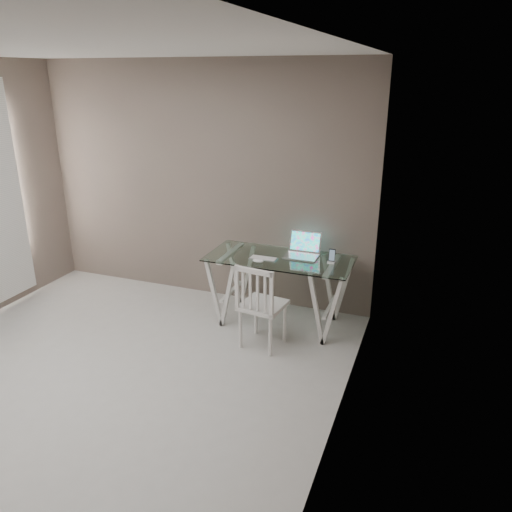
{
  "coord_description": "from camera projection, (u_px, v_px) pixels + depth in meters",
  "views": [
    {
      "loc": [
        2.55,
        -2.82,
        2.53
      ],
      "look_at": [
        0.94,
        1.48,
        0.85
      ],
      "focal_mm": 35.0,
      "sensor_mm": 36.0,
      "label": 1
    }
  ],
  "objects": [
    {
      "name": "room",
      "position": [
        57.0,
        193.0,
        3.64
      ],
      "size": [
        4.5,
        4.52,
        2.71
      ],
      "color": "#A9A7A2",
      "rests_on": "ground"
    },
    {
      "name": "mouse",
      "position": [
        258.0,
        261.0,
        5.01
      ],
      "size": [
        0.12,
        0.07,
        0.04
      ],
      "primitive_type": "ellipsoid",
      "color": "white",
      "rests_on": "desk"
    },
    {
      "name": "laptop",
      "position": [
        303.0,
        250.0,
        5.2
      ],
      "size": [
        0.34,
        0.31,
        0.23
      ],
      "color": "#BDBCC1",
      "rests_on": "desk"
    },
    {
      "name": "desk",
      "position": [
        279.0,
        290.0,
        5.27
      ],
      "size": [
        1.5,
        0.7,
        0.75
      ],
      "color": "silver",
      "rests_on": "ground"
    },
    {
      "name": "phone_dock",
      "position": [
        332.0,
        259.0,
        4.99
      ],
      "size": [
        0.08,
        0.08,
        0.14
      ],
      "color": "white",
      "rests_on": "desk"
    },
    {
      "name": "keyboard",
      "position": [
        263.0,
        258.0,
        5.12
      ],
      "size": [
        0.29,
        0.12,
        0.01
      ],
      "primitive_type": "cube",
      "color": "silver",
      "rests_on": "desk"
    },
    {
      "name": "chair",
      "position": [
        260.0,
        303.0,
        4.74
      ],
      "size": [
        0.45,
        0.45,
        0.87
      ],
      "rotation": [
        0.0,
        0.0,
        -0.13
      ],
      "color": "silver",
      "rests_on": "ground"
    }
  ]
}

